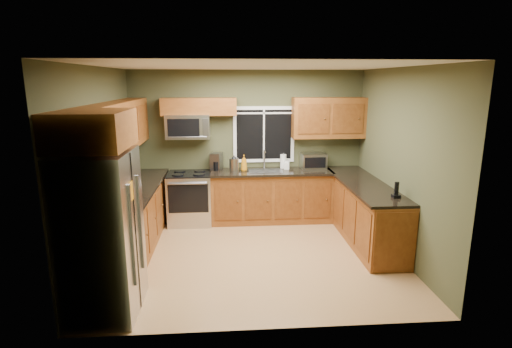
{
  "coord_description": "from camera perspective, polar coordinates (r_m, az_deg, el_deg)",
  "views": [
    {
      "loc": [
        -0.38,
        -5.44,
        2.52
      ],
      "look_at": [
        0.05,
        0.35,
        1.15
      ],
      "focal_mm": 28.0,
      "sensor_mm": 36.0,
      "label": 1
    }
  ],
  "objects": [
    {
      "name": "base_cabinets_peninsula",
      "position": [
        6.69,
        15.05,
        -5.21
      ],
      "size": [
        0.6,
        2.52,
        0.9
      ],
      "color": "brown",
      "rests_on": "ground"
    },
    {
      "name": "upper_cabinets_back_left",
      "position": [
        7.1,
        -8.14,
        9.51
      ],
      "size": [
        1.3,
        0.33,
        0.3
      ],
      "primitive_type": "cube",
      "color": "brown",
      "rests_on": "back_wall"
    },
    {
      "name": "microwave",
      "position": [
        7.12,
        -9.69,
        6.71
      ],
      "size": [
        0.76,
        0.41,
        0.42
      ],
      "color": "#B7B7BC",
      "rests_on": "back_wall"
    },
    {
      "name": "sink",
      "position": [
        7.14,
        1.32,
        0.58
      ],
      "size": [
        0.6,
        0.42,
        0.36
      ],
      "color": "slate",
      "rests_on": "countertop_back"
    },
    {
      "name": "window",
      "position": [
        7.32,
        1.13,
        5.67
      ],
      "size": [
        1.12,
        0.03,
        1.02
      ],
      "color": "white",
      "rests_on": "back_wall"
    },
    {
      "name": "paper_towel_roll",
      "position": [
        7.34,
        3.91,
        1.82
      ],
      "size": [
        0.14,
        0.14,
        0.28
      ],
      "color": "white",
      "rests_on": "countertop_back"
    },
    {
      "name": "right_wall",
      "position": [
        6.09,
        19.88,
        1.41
      ],
      "size": [
        0.0,
        3.6,
        3.6
      ],
      "primitive_type": "plane",
      "rotation": [
        1.57,
        0.0,
        -1.57
      ],
      "color": "#414429",
      "rests_on": "ground"
    },
    {
      "name": "upper_cabinet_over_fridge",
      "position": [
        4.38,
        -22.42,
        5.88
      ],
      "size": [
        0.72,
        0.9,
        0.38
      ],
      "primitive_type": "cube",
      "color": "brown",
      "rests_on": "left_wall"
    },
    {
      "name": "toaster_oven",
      "position": [
        7.37,
        8.17,
        1.87
      ],
      "size": [
        0.46,
        0.36,
        0.28
      ],
      "color": "#B7B7BC",
      "rests_on": "countertop_back"
    },
    {
      "name": "base_cabinets_back",
      "position": [
        7.28,
        2.2,
        -3.25
      ],
      "size": [
        2.17,
        0.6,
        0.9
      ],
      "primitive_type": "cube",
      "color": "brown",
      "rests_on": "ground"
    },
    {
      "name": "soap_bottle_a",
      "position": [
        7.09,
        -1.73,
        1.59
      ],
      "size": [
        0.13,
        0.13,
        0.29
      ],
      "primitive_type": "imported",
      "rotation": [
        0.0,
        0.0,
        -0.18
      ],
      "color": "#C87A12",
      "rests_on": "countertop_back"
    },
    {
      "name": "front_wall",
      "position": [
        3.84,
        1.63,
        -4.44
      ],
      "size": [
        4.2,
        0.0,
        4.2
      ],
      "primitive_type": "plane",
      "rotation": [
        -1.57,
        0.0,
        0.0
      ],
      "color": "#414429",
      "rests_on": "ground"
    },
    {
      "name": "soap_bottle_b",
      "position": [
        7.24,
        4.42,
        1.45
      ],
      "size": [
        0.11,
        0.11,
        0.2
      ],
      "primitive_type": "imported",
      "rotation": [
        0.0,
        0.0,
        -0.24
      ],
      "color": "white",
      "rests_on": "countertop_back"
    },
    {
      "name": "countertop_left",
      "position": [
        6.28,
        -16.94,
        -2.06
      ],
      "size": [
        0.65,
        2.65,
        0.04
      ],
      "primitive_type": "cube",
      "color": "black",
      "rests_on": "base_cabinets_left"
    },
    {
      "name": "base_cabinets_left",
      "position": [
        6.42,
        -16.88,
        -6.11
      ],
      "size": [
        0.6,
        2.65,
        0.9
      ],
      "primitive_type": "cube",
      "color": "brown",
      "rests_on": "ground"
    },
    {
      "name": "range",
      "position": [
        7.24,
        -9.4,
        -3.37
      ],
      "size": [
        0.76,
        0.69,
        0.94
      ],
      "color": "#B7B7BC",
      "rests_on": "ground"
    },
    {
      "name": "cordless_phone",
      "position": [
        5.81,
        19.39,
        -2.57
      ],
      "size": [
        0.1,
        0.1,
        0.22
      ],
      "color": "black",
      "rests_on": "countertop_peninsula"
    },
    {
      "name": "coffee_maker",
      "position": [
        7.22,
        -5.67,
        1.73
      ],
      "size": [
        0.24,
        0.28,
        0.3
      ],
      "color": "slate",
      "rests_on": "countertop_back"
    },
    {
      "name": "countertop_back",
      "position": [
        7.14,
        2.26,
        0.32
      ],
      "size": [
        2.17,
        0.65,
        0.04
      ],
      "primitive_type": "cube",
      "color": "black",
      "rests_on": "base_cabinets_back"
    },
    {
      "name": "countertop_peninsula",
      "position": [
        6.56,
        15.07,
        -1.3
      ],
      "size": [
        0.65,
        2.5,
        0.04
      ],
      "primitive_type": "cube",
      "color": "black",
      "rests_on": "base_cabinets_peninsula"
    },
    {
      "name": "kettle",
      "position": [
        7.02,
        -3.15,
        1.4
      ],
      "size": [
        0.21,
        0.21,
        0.3
      ],
      "color": "#B7B7BC",
      "rests_on": "countertop_back"
    },
    {
      "name": "refrigerator",
      "position": [
        4.65,
        -21.18,
        -8.05
      ],
      "size": [
        0.74,
        0.9,
        1.8
      ],
      "color": "#B7B7BC",
      "rests_on": "ground"
    },
    {
      "name": "floor",
      "position": [
        6.0,
        -0.23,
        -11.53
      ],
      "size": [
        4.2,
        4.2,
        0.0
      ],
      "primitive_type": "plane",
      "color": "#AB7B4B",
      "rests_on": "ground"
    },
    {
      "name": "left_wall",
      "position": [
        5.82,
        -21.34,
        0.77
      ],
      "size": [
        0.0,
        3.6,
        3.6
      ],
      "primitive_type": "plane",
      "rotation": [
        1.57,
        0.0,
        1.57
      ],
      "color": "#414429",
      "rests_on": "ground"
    },
    {
      "name": "back_wall",
      "position": [
        7.34,
        -1.23,
        4.1
      ],
      "size": [
        4.2,
        0.0,
        4.2
      ],
      "primitive_type": "plane",
      "rotation": [
        1.57,
        0.0,
        0.0
      ],
      "color": "#414429",
      "rests_on": "ground"
    },
    {
      "name": "ceiling",
      "position": [
        5.45,
        -0.26,
        15.18
      ],
      "size": [
        4.2,
        4.2,
        0.0
      ],
      "primitive_type": "plane",
      "rotation": [
        3.14,
        0.0,
        0.0
      ],
      "color": "white",
      "rests_on": "back_wall"
    },
    {
      "name": "upper_cabinets_left",
      "position": [
        6.15,
        -18.99,
        6.41
      ],
      "size": [
        0.33,
        2.65,
        0.72
      ],
      "primitive_type": "cube",
      "color": "brown",
      "rests_on": "left_wall"
    },
    {
      "name": "upper_cabinets_back_right",
      "position": [
        7.34,
        10.32,
        7.9
      ],
      "size": [
        1.3,
        0.33,
        0.72
      ],
      "primitive_type": "cube",
      "color": "brown",
      "rests_on": "back_wall"
    }
  ]
}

